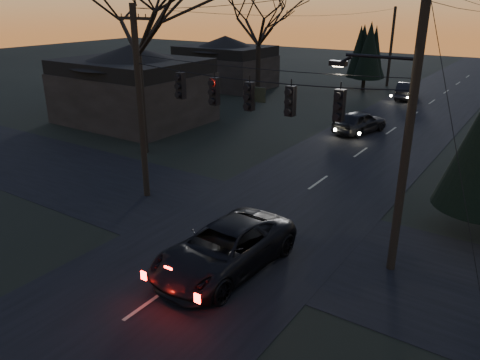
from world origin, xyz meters
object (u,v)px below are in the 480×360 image
Objects in this scene: sedan_oncoming_b at (407,91)px; utility_pole_left at (147,195)px; sedan_oncoming_a at (360,122)px; utility_pole_right at (390,268)px; bare_tree_left at (134,12)px; suv_near at (225,249)px; utility_pole_far_l at (387,86)px.

utility_pole_left is at bearing 73.98° from sedan_oncoming_b.
utility_pole_right is at bearing 128.52° from sedan_oncoming_a.
utility_pole_left is 10.50m from bare_tree_left.
sedan_oncoming_a is at bearing 75.16° from utility_pole_left.
sedan_oncoming_a is at bearing 113.96° from utility_pole_right.
sedan_oncoming_b is (-3.13, 33.25, -0.02)m from suv_near.
bare_tree_left is at bearing 65.75° from sedan_oncoming_a.
utility_pole_right is 31.06m from sedan_oncoming_b.
suv_near is 33.40m from sedan_oncoming_b.
utility_pole_right is at bearing -16.37° from bare_tree_left.
utility_pole_right is 1.25× the size of utility_pole_far_l.
suv_near is (-4.70, -3.20, 0.79)m from utility_pole_right.
bare_tree_left is 16.31m from sedan_oncoming_a.
utility_pole_right is 2.15× the size of sedan_oncoming_b.
utility_pole_right is 37.79m from utility_pole_far_l.
utility_pole_far_l is 0.70× the size of bare_tree_left.
bare_tree_left is 2.45× the size of sedan_oncoming_b.
sedan_oncoming_a is (-7.21, 16.22, 0.77)m from utility_pole_right.
utility_pole_far_l is 39.80m from suv_near.
utility_pole_right reaches higher than sedan_oncoming_b.
utility_pole_right is 2.22× the size of sedan_oncoming_a.
utility_pole_far_l is at bearing 90.00° from utility_pole_left.
utility_pole_right is at bearing 0.00° from utility_pole_left.
utility_pole_right is 1.77× the size of suv_near.
sedan_oncoming_a is at bearing 101.01° from suv_near.
utility_pole_left is at bearing -90.00° from utility_pole_far_l.
bare_tree_left reaches higher than utility_pole_far_l.
suv_near is (6.80, -39.20, 0.79)m from utility_pole_far_l.
utility_pole_left reaches higher than suv_near.
bare_tree_left reaches higher than utility_pole_right.
utility_pole_far_l is at bearing 103.50° from suv_near.
sedan_oncoming_a is at bearing 83.54° from sedan_oncoming_b.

